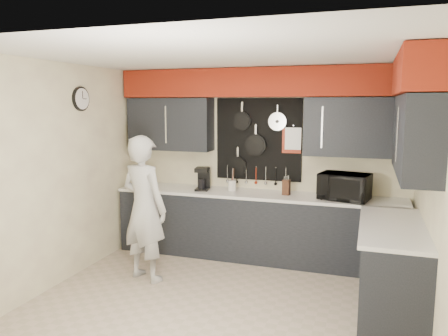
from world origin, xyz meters
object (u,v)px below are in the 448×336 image
(person, at_px, (144,208))
(coffee_maker, at_px, (203,178))
(knife_block, at_px, (286,187))
(utensil_crock, at_px, (232,185))
(microwave, at_px, (344,187))

(person, bearing_deg, coffee_maker, -90.49)
(knife_block, height_order, coffee_maker, coffee_maker)
(utensil_crock, distance_m, person, 1.39)
(coffee_maker, relative_size, person, 0.18)
(knife_block, distance_m, coffee_maker, 1.18)
(knife_block, height_order, person, person)
(coffee_maker, xyz_separation_m, person, (-0.33, -1.09, -0.21))
(microwave, bearing_deg, person, -142.23)
(microwave, bearing_deg, utensil_crock, -171.64)
(person, bearing_deg, knife_block, -126.84)
(microwave, relative_size, knife_block, 2.97)
(microwave, xyz_separation_m, utensil_crock, (-1.51, 0.10, -0.09))
(microwave, distance_m, knife_block, 0.75)
(coffee_maker, distance_m, person, 1.16)
(microwave, bearing_deg, knife_block, -172.18)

